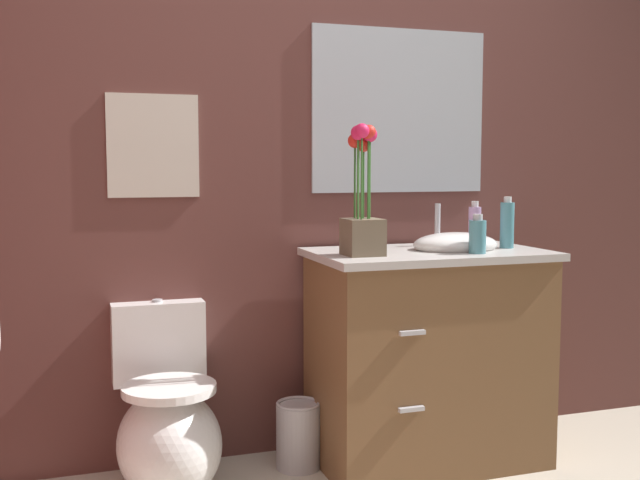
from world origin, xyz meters
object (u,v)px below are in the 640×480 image
object	(u,v)px
toilet	(168,429)
hand_wash_bottle	(507,224)
flower_vase	(363,205)
wall_mirror	(400,111)
trash_bin	(298,435)
vanity_cabinet	(428,354)
soap_bottle	(477,236)
wall_poster	(153,146)
lotion_bottle	(475,226)

from	to	relation	value
toilet	hand_wash_bottle	world-z (taller)	hand_wash_bottle
flower_vase	wall_mirror	world-z (taller)	wall_mirror
flower_vase	trash_bin	bearing A→B (deg)	142.57
vanity_cabinet	soap_bottle	bearing A→B (deg)	-49.11
toilet	vanity_cabinet	distance (m)	1.08
soap_bottle	wall_poster	distance (m)	1.31
trash_bin	wall_mirror	distance (m)	1.43
vanity_cabinet	flower_vase	size ratio (longest dim) A/B	2.12
soap_bottle	wall_poster	bearing A→B (deg)	159.44
vanity_cabinet	hand_wash_bottle	bearing A→B (deg)	-2.84
lotion_bottle	soap_bottle	bearing A→B (deg)	-116.97
toilet	hand_wash_bottle	distance (m)	1.58
hand_wash_bottle	wall_mirror	xyz separation A→B (m)	(-0.35, 0.31, 0.48)
soap_bottle	trash_bin	distance (m)	1.07
vanity_cabinet	wall_mirror	distance (m)	1.04
toilet	trash_bin	bearing A→B (deg)	7.21
toilet	flower_vase	xyz separation A→B (m)	(0.74, -0.09, 0.82)
hand_wash_bottle	flower_vase	bearing A→B (deg)	-175.78
hand_wash_bottle	wall_mirror	bearing A→B (deg)	138.35
vanity_cabinet	lotion_bottle	world-z (taller)	lotion_bottle
vanity_cabinet	wall_poster	size ratio (longest dim) A/B	2.63
wall_mirror	toilet	bearing A→B (deg)	-165.74
trash_bin	wall_poster	size ratio (longest dim) A/B	0.68
lotion_bottle	trash_bin	size ratio (longest dim) A/B	0.71
toilet	flower_vase	size ratio (longest dim) A/B	1.39
wall_poster	hand_wash_bottle	bearing A→B (deg)	-12.51
wall_poster	toilet	bearing A→B (deg)	-90.00
toilet	vanity_cabinet	world-z (taller)	vanity_cabinet
hand_wash_bottle	toilet	bearing A→B (deg)	178.22
lotion_bottle	wall_poster	xyz separation A→B (m)	(-1.28, 0.26, 0.33)
lotion_bottle	wall_mirror	distance (m)	0.60
trash_bin	wall_poster	distance (m)	1.29
toilet	wall_poster	bearing A→B (deg)	90.00
vanity_cabinet	soap_bottle	world-z (taller)	vanity_cabinet
soap_bottle	wall_mirror	world-z (taller)	wall_mirror
flower_vase	soap_bottle	xyz separation A→B (m)	(0.45, -0.08, -0.12)
toilet	wall_poster	world-z (taller)	wall_poster
lotion_bottle	wall_mirror	bearing A→B (deg)	131.97
soap_bottle	wall_poster	size ratio (longest dim) A/B	0.38
flower_vase	lotion_bottle	size ratio (longest dim) A/B	2.57
toilet	trash_bin	xyz separation A→B (m)	(0.53, 0.07, -0.11)
flower_vase	wall_poster	size ratio (longest dim) A/B	1.24
flower_vase	trash_bin	world-z (taller)	flower_vase
lotion_bottle	wall_mirror	xyz separation A→B (m)	(-0.23, 0.26, 0.49)
trash_bin	flower_vase	bearing A→B (deg)	-37.43
trash_bin	wall_mirror	world-z (taller)	wall_mirror
trash_bin	wall_poster	bearing A→B (deg)	159.20
wall_poster	wall_mirror	bearing A→B (deg)	0.00
hand_wash_bottle	wall_poster	bearing A→B (deg)	167.49
toilet	lotion_bottle	bearing A→B (deg)	0.55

